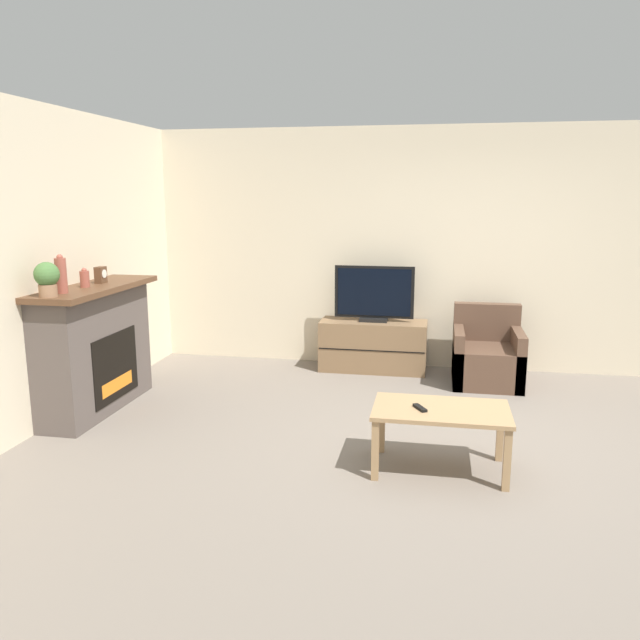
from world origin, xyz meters
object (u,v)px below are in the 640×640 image
(tv_stand, at_px, (373,346))
(tv, at_px, (374,296))
(mantel_vase_centre_left, at_px, (85,278))
(coffee_table, at_px, (441,417))
(remote, at_px, (420,408))
(fireplace, at_px, (95,347))
(potted_plant, at_px, (47,278))
(mantel_clock, at_px, (101,275))
(armchair, at_px, (487,358))
(mantel_vase_left, at_px, (61,275))

(tv_stand, xyz_separation_m, tv, (0.00, -0.00, 0.57))
(mantel_vase_centre_left, height_order, coffee_table, mantel_vase_centre_left)
(mantel_vase_centre_left, xyz_separation_m, remote, (2.94, -0.67, -0.76))
(fireplace, distance_m, potted_plant, 0.97)
(coffee_table, bearing_deg, remote, -161.74)
(fireplace, relative_size, tv, 1.72)
(mantel_clock, distance_m, coffee_table, 3.31)
(tv_stand, height_order, armchair, armchair)
(mantel_vase_left, distance_m, mantel_vase_centre_left, 0.35)
(mantel_vase_centre_left, height_order, tv, mantel_vase_centre_left)
(fireplace, bearing_deg, mantel_clock, 83.33)
(mantel_clock, distance_m, potted_plant, 0.80)
(mantel_vase_left, height_order, tv_stand, mantel_vase_left)
(mantel_vase_left, distance_m, coffee_table, 3.23)
(tv_stand, xyz_separation_m, armchair, (1.23, -0.26, -0.01))
(mantel_vase_centre_left, relative_size, remote, 1.13)
(potted_plant, bearing_deg, fireplace, 91.51)
(fireplace, relative_size, potted_plant, 5.47)
(mantel_clock, xyz_separation_m, armchair, (3.57, 1.38, -0.97))
(mantel_clock, relative_size, armchair, 0.19)
(mantel_vase_left, xyz_separation_m, mantel_clock, (0.00, 0.61, -0.08))
(tv_stand, bearing_deg, coffee_table, -73.61)
(tv, bearing_deg, mantel_vase_left, -136.18)
(remote, bearing_deg, fireplace, 135.80)
(mantel_vase_centre_left, bearing_deg, mantel_vase_left, -90.00)
(remote, bearing_deg, mantel_vase_centre_left, 137.81)
(mantel_clock, relative_size, remote, 1.00)
(armchair, xyz_separation_m, coffee_table, (-0.48, -2.27, 0.13))
(mantel_vase_centre_left, bearing_deg, tv_stand, 39.19)
(tv_stand, bearing_deg, mantel_clock, -144.92)
(tv_stand, distance_m, tv, 0.57)
(mantel_clock, height_order, potted_plant, potted_plant)
(mantel_vase_centre_left, height_order, mantel_clock, mantel_vase_centre_left)
(tv, bearing_deg, coffee_table, -73.60)
(coffee_table, distance_m, remote, 0.17)
(mantel_vase_left, bearing_deg, mantel_vase_centre_left, 90.00)
(fireplace, bearing_deg, remote, -14.84)
(tv, relative_size, armchair, 1.10)
(tv_stand, relative_size, tv, 1.34)
(fireplace, relative_size, mantel_vase_left, 4.73)
(coffee_table, bearing_deg, mantel_vase_centre_left, 168.63)
(mantel_clock, bearing_deg, mantel_vase_left, -90.07)
(mantel_clock, distance_m, tv, 2.88)
(mantel_clock, bearing_deg, armchair, 21.20)
(mantel_vase_left, xyz_separation_m, remote, (2.94, -0.33, -0.84))
(tv_stand, xyz_separation_m, coffee_table, (0.74, -2.53, 0.12))
(fireplace, bearing_deg, tv, 37.24)
(mantel_vase_left, height_order, tv, mantel_vase_left)
(tv_stand, height_order, remote, tv_stand)
(mantel_vase_left, bearing_deg, tv, 43.82)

